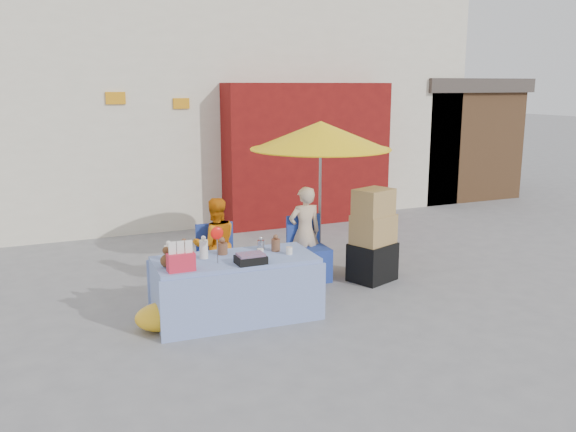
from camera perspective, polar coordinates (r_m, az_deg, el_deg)
name	(u,v)px	position (r m, az deg, el deg)	size (l,w,h in m)	color
ground	(294,312)	(7.10, 0.55, -8.99)	(80.00, 80.00, 0.00)	slate
backdrop	(173,60)	(13.94, -10.71, 14.18)	(14.00, 8.00, 7.80)	silver
market_table	(235,287)	(6.85, -4.98, -6.64)	(1.86, 0.93, 1.10)	#7B90C6
chair_left	(219,273)	(7.73, -6.43, -5.29)	(0.50, 0.49, 0.85)	navy
chair_right	(309,261)	(8.17, 1.97, -4.25)	(0.50, 0.49, 0.85)	navy
vendor_orange	(216,244)	(7.76, -6.80, -2.63)	(0.58, 0.45, 1.19)	orange
vendor_beige	(305,232)	(8.19, 1.58, -1.53)	(0.45, 0.30, 1.25)	beige
umbrella	(321,136)	(8.25, 3.07, 7.49)	(1.90, 1.90, 2.09)	gray
box_stack	(373,239)	(8.13, 7.95, -2.12)	(0.69, 0.63, 1.24)	black
tarp_bundle	(165,316)	(6.72, -11.44, -9.17)	(0.64, 0.51, 0.29)	yellow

